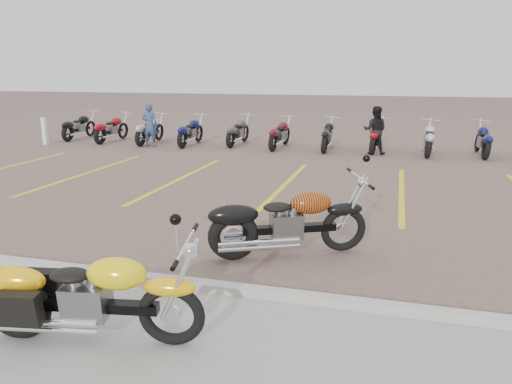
# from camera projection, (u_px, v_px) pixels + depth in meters

# --- Properties ---
(ground) EXTENTS (100.00, 100.00, 0.00)m
(ground) POSITION_uv_depth(u_px,v_px,m) (231.00, 238.00, 8.16)
(ground) COLOR #725A51
(ground) RESTS_ON ground
(curb) EXTENTS (60.00, 0.18, 0.12)m
(curb) POSITION_uv_depth(u_px,v_px,m) (180.00, 283.00, 6.28)
(curb) COLOR #ADAAA3
(curb) RESTS_ON ground
(parking_stripes) EXTENTS (38.00, 5.50, 0.01)m
(parking_stripes) POSITION_uv_depth(u_px,v_px,m) (284.00, 185.00, 11.90)
(parking_stripes) COLOR yellow
(parking_stripes) RESTS_ON ground
(yellow_cruiser) EXTENTS (2.27, 0.54, 0.94)m
(yellow_cruiser) POSITION_uv_depth(u_px,v_px,m) (88.00, 299.00, 4.94)
(yellow_cruiser) COLOR black
(yellow_cruiser) RESTS_ON ground
(flame_cruiser) EXTENTS (2.19, 1.19, 0.98)m
(flame_cruiser) POSITION_uv_depth(u_px,v_px,m) (285.00, 224.00, 7.26)
(flame_cruiser) COLOR black
(flame_cruiser) RESTS_ON ground
(person_a) EXTENTS (0.59, 0.41, 1.55)m
(person_a) POSITION_uv_depth(u_px,v_px,m) (150.00, 125.00, 17.81)
(person_a) COLOR navy
(person_a) RESTS_ON ground
(person_b) EXTENTS (0.81, 0.66, 1.56)m
(person_b) POSITION_uv_depth(u_px,v_px,m) (375.00, 130.00, 16.23)
(person_b) COLOR black
(person_b) RESTS_ON ground
(bollard) EXTENTS (0.15, 0.15, 1.00)m
(bollard) POSITION_uv_depth(u_px,v_px,m) (45.00, 131.00, 18.43)
(bollard) COLOR white
(bollard) RESTS_ON ground
(bg_bike_row) EXTENTS (17.18, 2.01, 1.10)m
(bg_bike_row) POSITION_uv_depth(u_px,v_px,m) (280.00, 132.00, 17.60)
(bg_bike_row) COLOR black
(bg_bike_row) RESTS_ON ground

